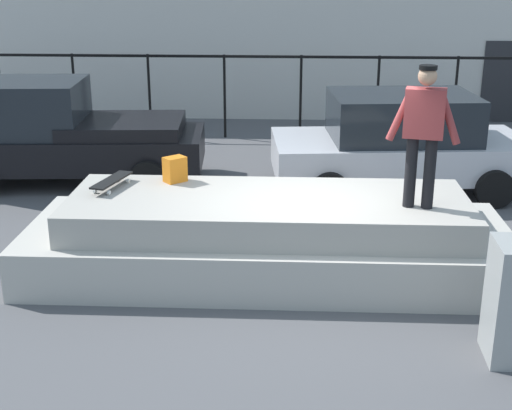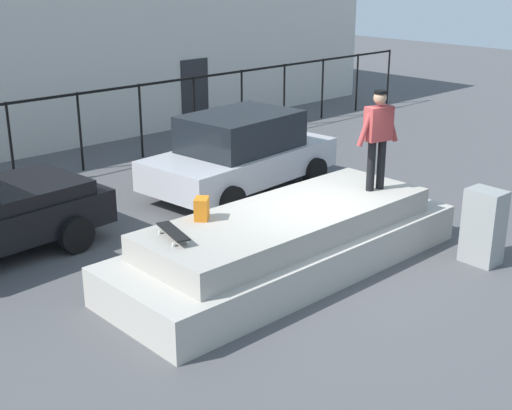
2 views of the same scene
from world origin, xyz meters
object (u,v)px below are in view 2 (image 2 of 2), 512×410
object	(u,v)px
skateboarder	(378,133)
backpack	(202,209)
car_silver_sedan_mid	(241,152)
utility_box	(484,227)
skateboard	(173,232)

from	to	relation	value
skateboarder	backpack	world-z (taller)	skateboarder
car_silver_sedan_mid	utility_box	distance (m)	5.59
skateboard	car_silver_sedan_mid	world-z (taller)	car_silver_sedan_mid
skateboard	utility_box	distance (m)	5.16
skateboarder	skateboard	distance (m)	4.05
skateboard	car_silver_sedan_mid	xyz separation A→B (m)	(4.25, 3.28, -0.25)
skateboarder	backpack	distance (m)	3.34
backpack	skateboard	bearing A→B (deg)	-19.26
skateboard	backpack	world-z (taller)	backpack
utility_box	skateboarder	bearing A→B (deg)	113.63
skateboarder	car_silver_sedan_mid	bearing A→B (deg)	84.85
skateboarder	car_silver_sedan_mid	world-z (taller)	skateboarder
car_silver_sedan_mid	utility_box	size ratio (longest dim) A/B	3.59
skateboard	utility_box	world-z (taller)	utility_box
backpack	utility_box	bearing A→B (deg)	103.81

